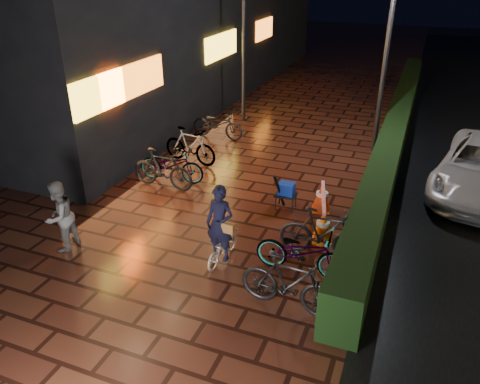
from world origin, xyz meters
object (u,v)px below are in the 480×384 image
at_px(cart_assembly, 286,190).
at_px(cyclist, 221,235).
at_px(bystander_person, 59,216).
at_px(traffic_barrier, 322,210).

bearing_deg(cart_assembly, cyclist, -101.89).
height_order(cyclist, cart_assembly, cyclist).
distance_m(bystander_person, traffic_barrier, 5.76).
bearing_deg(cyclist, traffic_barrier, 54.37).
xyz_separation_m(bystander_person, cart_assembly, (3.89, 3.44, -0.27)).
distance_m(bystander_person, cyclist, 3.42).
xyz_separation_m(cyclist, cart_assembly, (0.56, 2.66, -0.13)).
height_order(bystander_person, cart_assembly, bystander_person).
bearing_deg(bystander_person, cyclist, 101.51).
bearing_deg(cyclist, cart_assembly, 78.11).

